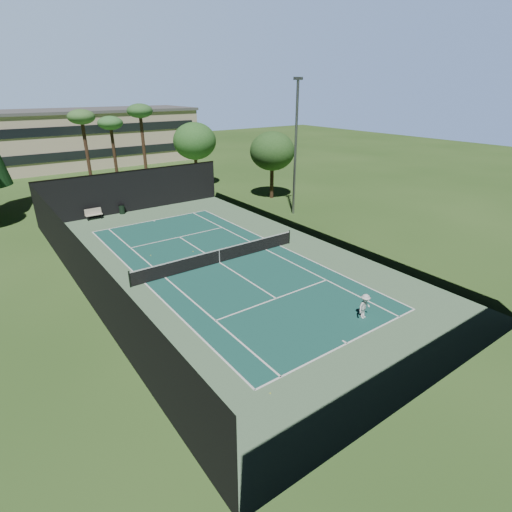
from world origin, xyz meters
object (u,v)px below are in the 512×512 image
at_px(player, 365,306).
at_px(trash_bin, 122,209).
at_px(tennis_net, 219,255).
at_px(tennis_ball_c, 193,252).
at_px(tennis_ball_a, 270,393).
at_px(tennis_ball_b, 158,270).
at_px(park_bench, 94,214).
at_px(tennis_ball_d, 151,255).

bearing_deg(player, trash_bin, 91.93).
bearing_deg(tennis_net, trash_bin, 95.80).
bearing_deg(tennis_ball_c, trash_bin, 94.47).
xyz_separation_m(tennis_ball_a, tennis_ball_b, (1.03, 13.67, 0.01)).
distance_m(player, park_bench, 27.14).
xyz_separation_m(player, tennis_ball_b, (-6.57, 12.03, -0.67)).
bearing_deg(park_bench, tennis_ball_a, -91.62).
xyz_separation_m(tennis_ball_a, tennis_ball_d, (1.65, 16.47, -0.00)).
xyz_separation_m(tennis_net, player, (2.50, -10.77, 0.14)).
bearing_deg(tennis_ball_a, park_bench, 88.38).
bearing_deg(tennis_ball_c, player, -77.22).
bearing_deg(park_bench, tennis_ball_c, -73.61).
bearing_deg(player, tennis_ball_c, 95.91).
bearing_deg(tennis_ball_d, tennis_ball_c, -22.74).
height_order(tennis_net, tennis_ball_a, tennis_net).
distance_m(tennis_ball_a, trash_bin, 28.33).
height_order(tennis_ball_b, park_bench, park_bench).
relative_size(park_bench, trash_bin, 1.59).
bearing_deg(tennis_ball_b, tennis_ball_c, 24.86).
relative_size(tennis_ball_b, park_bench, 0.05).
bearing_deg(tennis_net, player, -76.92).
height_order(tennis_ball_a, tennis_ball_d, same).
relative_size(tennis_net, park_bench, 8.60).
distance_m(tennis_net, tennis_ball_a, 13.43).
distance_m(player, tennis_ball_b, 13.72).
bearing_deg(trash_bin, player, -81.20).
relative_size(tennis_ball_a, tennis_ball_d, 1.02).
relative_size(tennis_ball_a, tennis_ball_b, 0.81).
distance_m(tennis_ball_b, trash_bin, 14.66).
relative_size(tennis_net, tennis_ball_a, 218.28).
distance_m(player, tennis_ball_a, 7.80).
relative_size(tennis_ball_c, trash_bin, 0.08).
xyz_separation_m(tennis_ball_b, tennis_ball_c, (3.48, 1.61, 0.00)).
xyz_separation_m(tennis_net, tennis_ball_c, (-0.59, 2.87, -0.52)).
distance_m(tennis_ball_b, park_bench, 14.26).
bearing_deg(tennis_ball_a, tennis_ball_c, 73.57).
xyz_separation_m(tennis_ball_b, park_bench, (-0.24, 14.25, 0.51)).
xyz_separation_m(player, park_bench, (-6.81, 26.28, -0.16)).
xyz_separation_m(tennis_ball_c, park_bench, (-3.72, 12.64, 0.51)).
height_order(park_bench, trash_bin, park_bench).
height_order(tennis_net, player, player).
xyz_separation_m(tennis_ball_b, tennis_ball_d, (0.62, 2.81, -0.01)).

